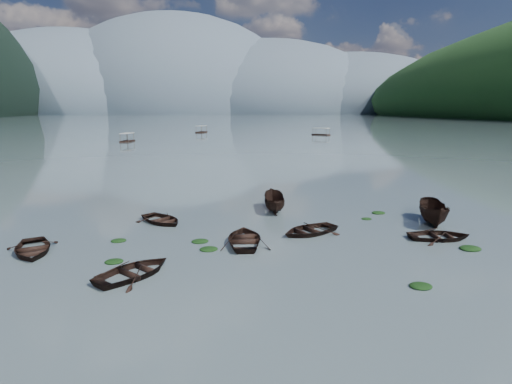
{
  "coord_description": "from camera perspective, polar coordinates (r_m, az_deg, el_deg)",
  "views": [
    {
      "loc": [
        -3.57,
        -16.23,
        7.89
      ],
      "look_at": [
        0.0,
        12.0,
        2.0
      ],
      "focal_mm": 28.0,
      "sensor_mm": 36.0,
      "label": 1
    }
  ],
  "objects": [
    {
      "name": "ground_plane",
      "position": [
        18.39,
        4.83,
        -13.75
      ],
      "size": [
        2400.0,
        2400.0,
        0.0
      ],
      "primitive_type": "plane",
      "color": "#516166"
    },
    {
      "name": "haze_mtn_a",
      "position": [
        951.47,
        -23.23,
        10.29
      ],
      "size": [
        520.0,
        520.0,
        280.0
      ],
      "primitive_type": "ellipsoid",
      "color": "#475666",
      "rests_on": "ground"
    },
    {
      "name": "haze_mtn_b",
      "position": [
        918.0,
        -10.93,
        10.99
      ],
      "size": [
        520.0,
        520.0,
        340.0
      ],
      "primitive_type": "ellipsoid",
      "color": "#475666",
      "rests_on": "ground"
    },
    {
      "name": "haze_mtn_c",
      "position": [
        927.44,
        1.74,
        11.2
      ],
      "size": [
        520.0,
        520.0,
        260.0
      ],
      "primitive_type": "ellipsoid",
      "color": "#475666",
      "rests_on": "ground"
    },
    {
      "name": "haze_mtn_d",
      "position": [
        971.72,
        12.48,
        10.96
      ],
      "size": [
        520.0,
        520.0,
        220.0
      ],
      "primitive_type": "ellipsoid",
      "color": "#475666",
      "rests_on": "ground"
    },
    {
      "name": "rowboat_0",
      "position": [
        25.97,
        -29.3,
        -7.54
      ],
      "size": [
        4.03,
        4.7,
        0.82
      ],
      "primitive_type": "imported",
      "rotation": [
        0.0,
        0.0,
        0.36
      ],
      "color": "black",
      "rests_on": "ground"
    },
    {
      "name": "rowboat_1",
      "position": [
        20.62,
        -16.94,
        -11.34
      ],
      "size": [
        4.84,
        4.82,
        0.83
      ],
      "primitive_type": "imported",
      "rotation": [
        0.0,
        0.0,
        2.35
      ],
      "color": "black",
      "rests_on": "ground"
    },
    {
      "name": "rowboat_3",
      "position": [
        24.33,
        -1.6,
        -7.23
      ],
      "size": [
        3.33,
        4.46,
        0.88
      ],
      "primitive_type": "imported",
      "rotation": [
        0.0,
        0.0,
        3.07
      ],
      "color": "black",
      "rests_on": "ground"
    },
    {
      "name": "rowboat_4",
      "position": [
        27.45,
        24.74,
        -6.12
      ],
      "size": [
        4.06,
        3.09,
        0.79
      ],
      "primitive_type": "imported",
      "rotation": [
        0.0,
        0.0,
        1.47
      ],
      "color": "black",
      "rests_on": "ground"
    },
    {
      "name": "rowboat_5",
      "position": [
        30.97,
        23.95,
        -4.1
      ],
      "size": [
        3.43,
        5.06,
        1.83
      ],
      "primitive_type": "imported",
      "rotation": [
        0.0,
        0.0,
        -0.39
      ],
      "color": "black",
      "rests_on": "ground"
    },
    {
      "name": "rowboat_6",
      "position": [
        29.31,
        -13.32,
        -4.25
      ],
      "size": [
        4.6,
        4.78,
        0.81
      ],
      "primitive_type": "imported",
      "rotation": [
        0.0,
        0.0,
        0.67
      ],
      "color": "black",
      "rests_on": "ground"
    },
    {
      "name": "rowboat_7",
      "position": [
        26.31,
        7.62,
        -5.86
      ],
      "size": [
        4.91,
        4.39,
        0.84
      ],
      "primitive_type": "imported",
      "rotation": [
        0.0,
        0.0,
        5.17
      ],
      "color": "black",
      "rests_on": "ground"
    },
    {
      "name": "rowboat_8",
      "position": [
        31.83,
        2.57,
        -2.67
      ],
      "size": [
        1.96,
        4.33,
        1.62
      ],
      "primitive_type": "imported",
      "rotation": [
        0.0,
        0.0,
        3.05
      ],
      "color": "black",
      "rests_on": "ground"
    },
    {
      "name": "weed_clump_0",
      "position": [
        22.6,
        -19.61,
        -9.45
      ],
      "size": [
        0.97,
        0.79,
        0.21
      ],
      "primitive_type": "ellipsoid",
      "color": "black",
      "rests_on": "ground"
    },
    {
      "name": "weed_clump_1",
      "position": [
        24.63,
        -7.99,
        -7.11
      ],
      "size": [
        1.03,
        0.83,
        0.23
      ],
      "primitive_type": "ellipsoid",
      "color": "black",
      "rests_on": "ground"
    },
    {
      "name": "weed_clump_2",
      "position": [
        20.03,
        22.47,
        -12.44
      ],
      "size": [
        1.04,
        0.83,
        0.23
      ],
      "primitive_type": "ellipsoid",
      "color": "black",
      "rests_on": "ground"
    },
    {
      "name": "weed_clump_3",
      "position": [
        30.44,
        15.51,
        -3.76
      ],
      "size": [
        0.77,
        0.65,
        0.17
      ],
      "primitive_type": "ellipsoid",
      "color": "black",
      "rests_on": "ground"
    },
    {
      "name": "weed_clump_4",
      "position": [
        26.25,
        28.27,
        -7.24
      ],
      "size": [
        1.24,
        0.98,
        0.26
      ],
      "primitive_type": "ellipsoid",
      "color": "black",
      "rests_on": "ground"
    },
    {
      "name": "weed_clump_5",
      "position": [
        25.95,
        -19.03,
        -6.67
      ],
      "size": [
        0.93,
        0.75,
        0.2
      ],
      "primitive_type": "ellipsoid",
      "color": "black",
      "rests_on": "ground"
    },
    {
      "name": "weed_clump_6",
      "position": [
        23.26,
        -6.77,
        -8.22
      ],
      "size": [
        1.06,
        0.88,
        0.22
      ],
      "primitive_type": "ellipsoid",
      "color": "black",
      "rests_on": "ground"
    },
    {
      "name": "weed_clump_7",
      "position": [
        32.37,
        17.09,
        -2.94
      ],
      "size": [
        1.04,
        0.83,
        0.23
      ],
      "primitive_type": "ellipsoid",
      "color": "black",
      "rests_on": "ground"
    },
    {
      "name": "pontoon_left",
      "position": [
        105.51,
        -17.9,
        6.84
      ],
      "size": [
        3.04,
        5.67,
        2.07
      ],
      "primitive_type": null,
      "rotation": [
        0.0,
        0.0,
        -0.15
      ],
      "color": "black",
      "rests_on": "ground"
    },
    {
      "name": "pontoon_centre",
      "position": [
        142.23,
        -7.8,
        8.41
      ],
      "size": [
        4.26,
        6.43,
        2.28
      ],
      "primitive_type": null,
      "rotation": [
        0.0,
        0.0,
        -0.33
      ],
      "color": "black",
      "rests_on": "ground"
    },
    {
      "name": "pontoon_right",
      "position": [
        128.63,
        9.26,
        8.03
      ],
      "size": [
        5.49,
        5.68,
        2.14
      ],
      "primitive_type": null,
      "rotation": [
        0.0,
        0.0,
        0.74
      ],
      "color": "black",
      "rests_on": "ground"
    }
  ]
}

